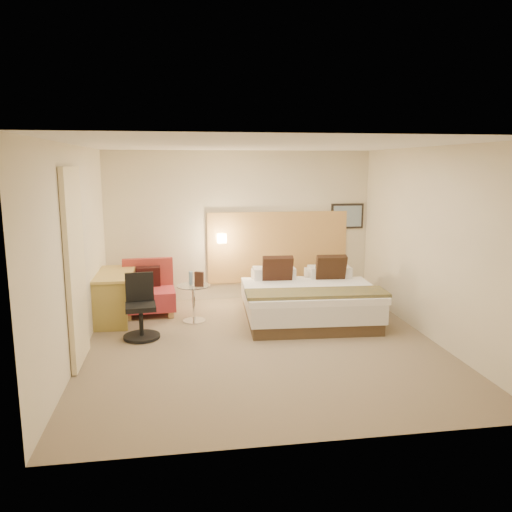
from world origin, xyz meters
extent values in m
cube|color=#786751|center=(0.00, 0.00, -0.01)|extent=(4.80, 5.00, 0.02)
cube|color=white|center=(0.00, 0.00, 2.71)|extent=(4.80, 5.00, 0.02)
cube|color=beige|center=(0.00, 2.51, 1.35)|extent=(4.80, 0.02, 2.70)
cube|color=beige|center=(0.00, -2.51, 1.35)|extent=(4.80, 0.02, 2.70)
cube|color=beige|center=(-2.41, 0.00, 1.35)|extent=(0.02, 5.00, 2.70)
cube|color=beige|center=(2.41, 0.00, 1.35)|extent=(0.02, 5.00, 2.70)
cube|color=tan|center=(0.70, 2.47, 0.95)|extent=(2.60, 0.04, 1.30)
cube|color=black|center=(2.02, 2.48, 1.50)|extent=(0.62, 0.03, 0.47)
cube|color=gray|center=(2.02, 2.46, 1.50)|extent=(0.54, 0.01, 0.39)
cylinder|color=white|center=(-0.35, 2.42, 1.15)|extent=(0.02, 0.12, 0.02)
cube|color=#FAE8C3|center=(-0.35, 2.36, 1.15)|extent=(0.15, 0.15, 0.15)
cube|color=beige|center=(-2.36, -0.25, 1.22)|extent=(0.06, 0.90, 2.42)
cylinder|color=#96C1E8|center=(-0.94, 1.26, 0.69)|extent=(0.08, 0.08, 0.21)
cube|color=#351D15|center=(-0.81, 1.11, 0.70)|extent=(0.15, 0.10, 0.23)
cube|color=#443322|center=(0.90, 1.07, 0.09)|extent=(2.02, 2.02, 0.18)
cube|color=silver|center=(0.90, 1.07, 0.33)|extent=(2.08, 2.08, 0.30)
cube|color=white|center=(0.89, 0.79, 0.52)|extent=(2.11, 1.53, 0.10)
cube|color=silver|center=(0.47, 1.82, 0.56)|extent=(0.71, 0.41, 0.18)
cube|color=silver|center=(1.42, 1.77, 0.56)|extent=(0.71, 0.41, 0.18)
cube|color=white|center=(0.45, 1.57, 0.66)|extent=(0.71, 0.41, 0.18)
cube|color=silver|center=(1.40, 1.52, 0.66)|extent=(0.71, 0.41, 0.18)
cube|color=black|center=(0.47, 1.37, 0.74)|extent=(0.51, 0.29, 0.51)
cube|color=black|center=(1.36, 1.32, 0.74)|extent=(0.51, 0.29, 0.51)
cube|color=#AB8023|center=(0.87, 0.40, 0.60)|extent=(2.10, 0.66, 0.05)
cube|color=#A27E4C|center=(-1.94, 1.39, 0.05)|extent=(0.09, 0.09, 0.10)
cube|color=tan|center=(-1.27, 1.44, 0.05)|extent=(0.09, 0.09, 0.10)
cube|color=#9E794A|center=(-1.98, 1.97, 0.05)|extent=(0.09, 0.09, 0.10)
cube|color=#9E674A|center=(-1.31, 2.02, 0.05)|extent=(0.09, 0.09, 0.10)
cube|color=#A22B33|center=(-1.62, 1.71, 0.26)|extent=(0.89, 0.79, 0.31)
cube|color=#9C302A|center=(-1.64, 2.01, 0.65)|extent=(0.85, 0.19, 0.47)
cube|color=black|center=(-1.64, 1.89, 0.58)|extent=(0.41, 0.23, 0.41)
cylinder|color=silver|center=(-0.90, 1.19, 0.01)|extent=(0.46, 0.46, 0.02)
cylinder|color=white|center=(-0.90, 1.19, 0.30)|extent=(0.05, 0.05, 0.55)
cylinder|color=white|center=(-0.90, 1.19, 0.58)|extent=(0.68, 0.68, 0.01)
cube|color=tan|center=(-2.14, 1.47, 0.75)|extent=(0.60, 1.25, 0.04)
cube|color=#A59040|center=(-2.15, 0.90, 0.36)|extent=(0.51, 0.06, 0.73)
cube|color=tan|center=(-2.12, 2.05, 0.36)|extent=(0.51, 0.06, 0.73)
cube|color=tan|center=(-2.09, 1.47, 0.67)|extent=(0.49, 1.16, 0.10)
cylinder|color=black|center=(-1.67, 0.51, 0.03)|extent=(0.57, 0.57, 0.04)
cylinder|color=black|center=(-1.67, 0.51, 0.25)|extent=(0.07, 0.07, 0.40)
cube|color=black|center=(-1.67, 0.51, 0.47)|extent=(0.46, 0.46, 0.07)
cube|color=black|center=(-1.69, 0.70, 0.72)|extent=(0.40, 0.09, 0.42)
camera|label=1|loc=(-1.09, -6.46, 2.45)|focal=35.00mm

